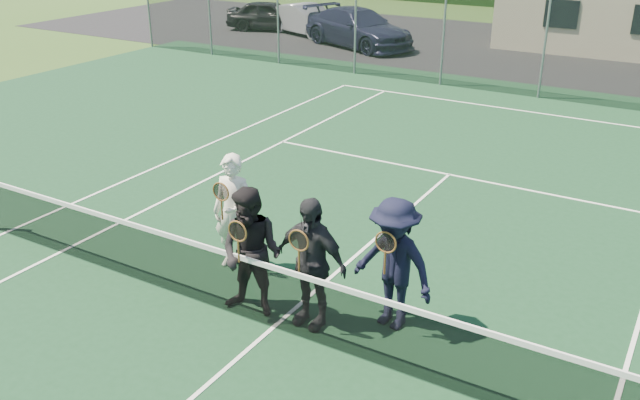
% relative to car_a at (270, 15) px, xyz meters
% --- Properties ---
extents(ground, '(220.00, 220.00, 0.00)m').
position_rel_car_a_xyz_m(ground, '(13.21, 0.93, -0.65)').
color(ground, '#2E4D1B').
rests_on(ground, ground).
extents(court_surface, '(30.00, 30.00, 0.02)m').
position_rel_car_a_xyz_m(court_surface, '(13.21, -19.07, -0.64)').
color(court_surface, '#14381E').
rests_on(court_surface, ground).
extents(tarmac_carpark, '(40.00, 12.00, 0.01)m').
position_rel_car_a_xyz_m(tarmac_carpark, '(9.21, 0.93, -0.64)').
color(tarmac_carpark, black).
rests_on(tarmac_carpark, ground).
extents(hedge_row, '(40.00, 1.20, 1.10)m').
position_rel_car_a_xyz_m(hedge_row, '(13.21, 12.93, -0.10)').
color(hedge_row, black).
rests_on(hedge_row, ground).
extents(car_a, '(4.08, 2.55, 1.29)m').
position_rel_car_a_xyz_m(car_a, '(0.00, 0.00, 0.00)').
color(car_a, black).
rests_on(car_a, ground).
extents(car_b, '(4.08, 2.57, 1.27)m').
position_rel_car_a_xyz_m(car_b, '(2.00, -0.15, -0.01)').
color(car_b, '#999BA2').
rests_on(car_b, ground).
extents(car_c, '(5.42, 3.75, 1.46)m').
position_rel_car_a_xyz_m(car_c, '(5.12, -1.37, 0.08)').
color(car_c, '#1C1D38').
rests_on(car_c, ground).
extents(court_markings, '(11.03, 23.83, 0.01)m').
position_rel_car_a_xyz_m(court_markings, '(13.21, -19.07, -0.62)').
color(court_markings, white).
rests_on(court_markings, court_surface).
extents(tennis_net, '(11.68, 0.08, 1.10)m').
position_rel_car_a_xyz_m(tennis_net, '(13.21, -19.07, -0.11)').
color(tennis_net, slate).
rests_on(tennis_net, ground).
extents(perimeter_fence, '(30.07, 0.07, 3.02)m').
position_rel_car_a_xyz_m(perimeter_fence, '(13.21, -5.57, 0.88)').
color(perimeter_fence, slate).
rests_on(perimeter_fence, ground).
extents(player_a, '(0.72, 0.55, 1.80)m').
position_rel_car_a_xyz_m(player_a, '(11.77, -17.97, 0.27)').
color(player_a, white).
rests_on(player_a, court_surface).
extents(player_b, '(0.95, 0.78, 1.80)m').
position_rel_car_a_xyz_m(player_b, '(12.76, -18.88, 0.27)').
color(player_b, black).
rests_on(player_b, court_surface).
extents(player_c, '(1.08, 0.53, 1.80)m').
position_rel_car_a_xyz_m(player_c, '(13.55, -18.70, 0.27)').
color(player_c, black).
rests_on(player_c, court_surface).
extents(player_d, '(1.26, 0.86, 1.80)m').
position_rel_car_a_xyz_m(player_d, '(14.49, -18.20, 0.27)').
color(player_d, black).
rests_on(player_d, court_surface).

